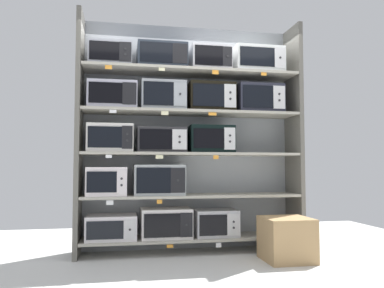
{
  "coord_description": "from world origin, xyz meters",
  "views": [
    {
      "loc": [
        -0.79,
        -4.31,
        0.95
      ],
      "look_at": [
        0.0,
        0.0,
        1.22
      ],
      "focal_mm": 36.06,
      "sensor_mm": 36.0,
      "label": 1
    }
  ],
  "objects_px": {
    "microwave_2": "(215,223)",
    "microwave_12": "(110,56)",
    "microwave_3": "(107,181)",
    "microwave_8": "(113,96)",
    "microwave_1": "(166,223)",
    "microwave_5": "(110,138)",
    "microwave_9": "(163,97)",
    "microwave_14": "(210,60)",
    "microwave_10": "(211,98)",
    "microwave_15": "(257,61)",
    "microwave_4": "(159,180)",
    "microwave_7": "(211,139)",
    "microwave_13": "(161,58)",
    "microwave_0": "(111,227)",
    "shipping_carton": "(287,239)",
    "microwave_6": "(161,140)",
    "microwave_11": "(258,99)"
  },
  "relations": [
    {
      "from": "microwave_5",
      "to": "shipping_carton",
      "type": "height_order",
      "value": "microwave_5"
    },
    {
      "from": "microwave_13",
      "to": "microwave_15",
      "type": "relative_size",
      "value": 0.95
    },
    {
      "from": "microwave_8",
      "to": "shipping_carton",
      "type": "distance_m",
      "value": 2.4
    },
    {
      "from": "microwave_8",
      "to": "microwave_11",
      "type": "height_order",
      "value": "microwave_11"
    },
    {
      "from": "microwave_0",
      "to": "microwave_12",
      "type": "relative_size",
      "value": 1.15
    },
    {
      "from": "microwave_0",
      "to": "microwave_7",
      "type": "bearing_deg",
      "value": 0.0
    },
    {
      "from": "microwave_3",
      "to": "microwave_12",
      "type": "relative_size",
      "value": 0.92
    },
    {
      "from": "microwave_7",
      "to": "shipping_carton",
      "type": "height_order",
      "value": "microwave_7"
    },
    {
      "from": "microwave_3",
      "to": "microwave_5",
      "type": "bearing_deg",
      "value": -0.26
    },
    {
      "from": "microwave_1",
      "to": "microwave_11",
      "type": "xyz_separation_m",
      "value": [
        1.09,
        0.0,
        1.42
      ]
    },
    {
      "from": "microwave_6",
      "to": "microwave_11",
      "type": "relative_size",
      "value": 1.01
    },
    {
      "from": "microwave_4",
      "to": "shipping_carton",
      "type": "xyz_separation_m",
      "value": [
        1.26,
        -0.56,
        -0.59
      ]
    },
    {
      "from": "microwave_10",
      "to": "microwave_12",
      "type": "height_order",
      "value": "microwave_12"
    },
    {
      "from": "microwave_3",
      "to": "microwave_8",
      "type": "relative_size",
      "value": 0.81
    },
    {
      "from": "microwave_1",
      "to": "microwave_9",
      "type": "xyz_separation_m",
      "value": [
        -0.04,
        -0.0,
        1.42
      ]
    },
    {
      "from": "microwave_7",
      "to": "microwave_13",
      "type": "distance_m",
      "value": 1.09
    },
    {
      "from": "microwave_3",
      "to": "microwave_9",
      "type": "height_order",
      "value": "microwave_9"
    },
    {
      "from": "microwave_10",
      "to": "shipping_carton",
      "type": "relative_size",
      "value": 1.11
    },
    {
      "from": "microwave_14",
      "to": "microwave_1",
      "type": "bearing_deg",
      "value": 179.98
    },
    {
      "from": "microwave_5",
      "to": "microwave_12",
      "type": "distance_m",
      "value": 0.92
    },
    {
      "from": "microwave_5",
      "to": "microwave_12",
      "type": "relative_size",
      "value": 1.05
    },
    {
      "from": "microwave_2",
      "to": "microwave_13",
      "type": "xyz_separation_m",
      "value": [
        -0.63,
        -0.0,
        1.88
      ]
    },
    {
      "from": "microwave_8",
      "to": "microwave_14",
      "type": "height_order",
      "value": "microwave_14"
    },
    {
      "from": "microwave_1",
      "to": "microwave_15",
      "type": "distance_m",
      "value": 2.16
    },
    {
      "from": "microwave_12",
      "to": "microwave_7",
      "type": "bearing_deg",
      "value": 0.01
    },
    {
      "from": "microwave_8",
      "to": "microwave_13",
      "type": "relative_size",
      "value": 0.96
    },
    {
      "from": "microwave_5",
      "to": "microwave_9",
      "type": "relative_size",
      "value": 0.99
    },
    {
      "from": "microwave_11",
      "to": "microwave_14",
      "type": "bearing_deg",
      "value": -179.99
    },
    {
      "from": "microwave_0",
      "to": "microwave_6",
      "type": "height_order",
      "value": "microwave_6"
    },
    {
      "from": "microwave_11",
      "to": "microwave_5",
      "type": "bearing_deg",
      "value": 180.0
    },
    {
      "from": "microwave_1",
      "to": "microwave_2",
      "type": "xyz_separation_m",
      "value": [
        0.57,
        0.0,
        -0.01
      ]
    },
    {
      "from": "microwave_8",
      "to": "microwave_12",
      "type": "xyz_separation_m",
      "value": [
        -0.03,
        -0.0,
        0.46
      ]
    },
    {
      "from": "microwave_2",
      "to": "microwave_5",
      "type": "bearing_deg",
      "value": 180.0
    },
    {
      "from": "microwave_6",
      "to": "microwave_8",
      "type": "bearing_deg",
      "value": 179.98
    },
    {
      "from": "microwave_7",
      "to": "microwave_14",
      "type": "relative_size",
      "value": 1.11
    },
    {
      "from": "microwave_14",
      "to": "microwave_4",
      "type": "bearing_deg",
      "value": 180.0
    },
    {
      "from": "microwave_8",
      "to": "microwave_1",
      "type": "bearing_deg",
      "value": -0.02
    },
    {
      "from": "microwave_3",
      "to": "microwave_15",
      "type": "bearing_deg",
      "value": -0.0
    },
    {
      "from": "microwave_2",
      "to": "microwave_5",
      "type": "distance_m",
      "value": 1.52
    },
    {
      "from": "microwave_14",
      "to": "shipping_carton",
      "type": "relative_size",
      "value": 0.96
    },
    {
      "from": "microwave_6",
      "to": "microwave_1",
      "type": "bearing_deg",
      "value": 0.03
    },
    {
      "from": "microwave_4",
      "to": "microwave_5",
      "type": "bearing_deg",
      "value": 179.97
    },
    {
      "from": "microwave_2",
      "to": "microwave_12",
      "type": "relative_size",
      "value": 1.03
    },
    {
      "from": "microwave_0",
      "to": "microwave_10",
      "type": "height_order",
      "value": "microwave_10"
    },
    {
      "from": "microwave_2",
      "to": "microwave_12",
      "type": "bearing_deg",
      "value": -180.0
    },
    {
      "from": "microwave_9",
      "to": "microwave_14",
      "type": "distance_m",
      "value": 0.7
    },
    {
      "from": "microwave_1",
      "to": "microwave_13",
      "type": "height_order",
      "value": "microwave_13"
    },
    {
      "from": "microwave_10",
      "to": "microwave_15",
      "type": "xyz_separation_m",
      "value": [
        0.56,
        0.0,
        0.46
      ]
    },
    {
      "from": "microwave_1",
      "to": "microwave_5",
      "type": "xyz_separation_m",
      "value": [
        -0.62,
        0.0,
        0.93
      ]
    },
    {
      "from": "microwave_4",
      "to": "microwave_2",
      "type": "bearing_deg",
      "value": 0.02
    }
  ]
}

